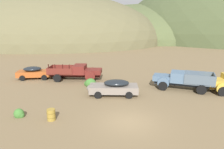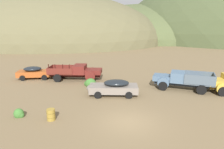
% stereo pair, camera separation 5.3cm
% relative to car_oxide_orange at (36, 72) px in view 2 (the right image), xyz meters
% --- Properties ---
extents(ground_plane, '(300.00, 300.00, 0.00)m').
position_rel_car_oxide_orange_xyz_m(ground_plane, '(11.82, -10.85, -0.81)').
color(ground_plane, brown).
extents(hill_distant, '(77.94, 56.55, 33.08)m').
position_rel_car_oxide_orange_xyz_m(hill_distant, '(-16.14, 47.03, -0.81)').
color(hill_distant, brown).
rests_on(hill_distant, ground).
extents(hill_far_right, '(76.40, 69.31, 28.44)m').
position_rel_car_oxide_orange_xyz_m(hill_far_right, '(17.40, 71.18, -0.81)').
color(hill_far_right, '#4C5633').
rests_on(hill_far_right, ground).
extents(car_oxide_orange, '(4.69, 2.59, 1.57)m').
position_rel_car_oxide_orange_xyz_m(car_oxide_orange, '(0.00, 0.00, 0.00)').
color(car_oxide_orange, '#A34C1E').
rests_on(car_oxide_orange, ground).
extents(truck_oxblood, '(6.55, 2.61, 2.16)m').
position_rel_car_oxide_orange_xyz_m(truck_oxblood, '(5.58, -0.11, 0.21)').
color(truck_oxblood, black).
rests_on(truck_oxblood, ground).
extents(car_primer_gray, '(5.10, 2.28, 1.57)m').
position_rel_car_oxide_orange_xyz_m(car_primer_gray, '(10.16, -5.33, 0.00)').
color(car_primer_gray, slate).
rests_on(car_primer_gray, ground).
extents(truck_chalk_blue, '(6.44, 3.59, 1.91)m').
position_rel_car_oxide_orange_xyz_m(truck_chalk_blue, '(17.11, -2.78, 0.20)').
color(truck_chalk_blue, '#262D39').
rests_on(truck_chalk_blue, ground).
extents(oil_drum_foreground, '(0.65, 0.65, 0.85)m').
position_rel_car_oxide_orange_xyz_m(oil_drum_foreground, '(6.11, -11.01, -0.39)').
color(oil_drum_foreground, olive).
rests_on(oil_drum_foreground, ground).
extents(bush_lone_scrub, '(1.42, 1.16, 0.90)m').
position_rel_car_oxide_orange_xyz_m(bush_lone_scrub, '(10.05, -2.94, -0.58)').
color(bush_lone_scrub, '#4C8438').
rests_on(bush_lone_scrub, ground).
extents(bush_between_trucks, '(0.83, 0.71, 0.84)m').
position_rel_car_oxide_orange_xyz_m(bush_between_trucks, '(3.48, -10.69, -0.60)').
color(bush_between_trucks, '#3D702D').
rests_on(bush_between_trucks, ground).
extents(bush_near_barrel, '(1.41, 1.19, 1.16)m').
position_rel_car_oxide_orange_xyz_m(bush_near_barrel, '(7.43, -2.54, -0.52)').
color(bush_near_barrel, '#3D702D').
rests_on(bush_near_barrel, ground).
extents(bush_front_left, '(1.34, 1.45, 1.06)m').
position_rel_car_oxide_orange_xyz_m(bush_front_left, '(19.10, 1.91, -0.54)').
color(bush_front_left, olive).
rests_on(bush_front_left, ground).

